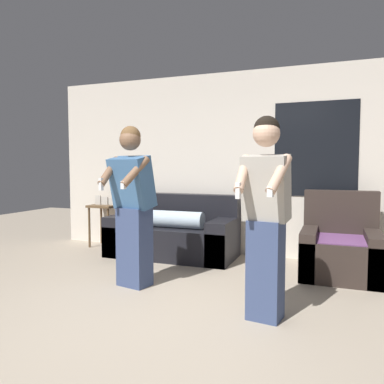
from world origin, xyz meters
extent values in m
plane|color=tan|center=(0.00, 0.00, 0.00)|extent=(14.00, 14.00, 0.00)
cube|color=silver|center=(0.00, 3.02, 1.35)|extent=(6.00, 0.06, 2.70)
cube|color=black|center=(1.13, 2.98, 1.55)|extent=(1.10, 0.01, 1.30)
cube|color=black|center=(-0.81, 2.51, 0.22)|extent=(1.84, 0.86, 0.44)
cube|color=black|center=(-0.81, 2.83, 0.67)|extent=(1.84, 0.22, 0.45)
cube|color=black|center=(-1.59, 2.51, 0.29)|extent=(0.28, 0.86, 0.58)
cube|color=black|center=(-0.03, 2.51, 0.29)|extent=(0.28, 0.86, 0.58)
cylinder|color=silver|center=(-0.81, 2.40, 0.56)|extent=(1.01, 0.24, 0.24)
cube|color=#332823|center=(1.46, 2.31, 0.23)|extent=(0.89, 0.94, 0.46)
cube|color=#332823|center=(1.46, 2.68, 0.73)|extent=(0.89, 0.20, 0.55)
cube|color=#332823|center=(1.11, 2.31, 0.28)|extent=(0.18, 0.94, 0.56)
cube|color=#332823|center=(1.82, 2.31, 0.28)|extent=(0.18, 0.94, 0.56)
cube|color=#704275|center=(1.46, 2.26, 0.46)|extent=(0.75, 0.75, 0.01)
cube|color=brown|center=(-2.13, 2.75, 0.67)|extent=(0.44, 0.41, 0.04)
cylinder|color=brown|center=(-2.31, 2.58, 0.32)|extent=(0.04, 0.04, 0.65)
cylinder|color=brown|center=(-1.95, 2.58, 0.32)|extent=(0.04, 0.04, 0.65)
cylinder|color=brown|center=(-2.31, 2.92, 0.32)|extent=(0.04, 0.04, 0.65)
cylinder|color=brown|center=(-1.95, 2.92, 0.32)|extent=(0.04, 0.04, 0.65)
cube|color=beige|center=(-2.24, 2.73, 0.75)|extent=(0.10, 0.02, 0.17)
cube|color=beige|center=(-2.13, 2.75, 0.74)|extent=(0.13, 0.02, 0.15)
cube|color=beige|center=(-2.02, 2.77, 0.73)|extent=(0.16, 0.02, 0.13)
cube|color=#384770|center=(-0.67, 1.14, 0.43)|extent=(0.38, 0.31, 0.86)
cube|color=#3D6693|center=(-0.67, 1.11, 1.14)|extent=(0.51, 0.42, 0.59)
sphere|color=brown|center=(-0.68, 1.09, 1.60)|extent=(0.23, 0.23, 0.23)
sphere|color=brown|center=(-0.68, 1.10, 1.64)|extent=(0.22, 0.22, 0.22)
cylinder|color=brown|center=(-0.88, 1.00, 1.26)|extent=(0.09, 0.36, 0.33)
cube|color=white|center=(-0.89, 0.85, 1.13)|extent=(0.04, 0.04, 0.13)
cylinder|color=brown|center=(-0.52, 0.92, 1.26)|extent=(0.21, 0.36, 0.33)
cube|color=white|center=(-0.58, 0.79, 1.13)|extent=(0.05, 0.04, 0.08)
cube|color=#384770|center=(0.84, 0.74, 0.43)|extent=(0.31, 0.28, 0.86)
cube|color=#ADA89E|center=(0.84, 0.73, 1.14)|extent=(0.41, 0.33, 0.57)
sphere|color=#DBAD8E|center=(0.83, 0.72, 1.59)|extent=(0.23, 0.23, 0.23)
sphere|color=black|center=(0.83, 0.73, 1.63)|extent=(0.22, 0.22, 0.22)
cylinder|color=#DBAD8E|center=(0.66, 0.60, 1.26)|extent=(0.08, 0.36, 0.32)
cube|color=white|center=(0.66, 0.45, 1.13)|extent=(0.04, 0.04, 0.13)
cylinder|color=#DBAD8E|center=(0.97, 0.56, 1.26)|extent=(0.18, 0.36, 0.32)
cube|color=white|center=(0.92, 0.41, 1.13)|extent=(0.05, 0.04, 0.08)
camera|label=1|loc=(1.36, -2.44, 1.32)|focal=35.00mm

